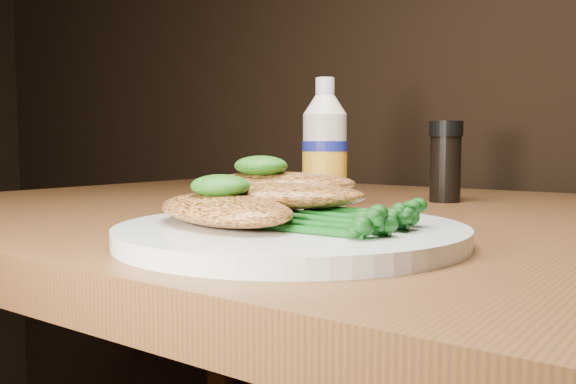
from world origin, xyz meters
The scene contains 9 objects.
plate centered at (0.07, 0.81, 0.76)m, with size 0.28×0.28×0.01m, color white.
chicken_front centered at (0.03, 0.78, 0.78)m, with size 0.15×0.08×0.02m, color #C6773F.
chicken_mid centered at (0.04, 0.83, 0.78)m, with size 0.15×0.07×0.02m, color #C6773F.
chicken_back centered at (0.02, 0.86, 0.79)m, with size 0.14×0.07×0.02m, color #C6773F.
pesto_front centered at (0.02, 0.78, 0.79)m, with size 0.05×0.04×0.02m, color #073408.
pesto_back centered at (0.02, 0.84, 0.81)m, with size 0.05×0.04×0.02m, color #073408.
broccolini_bundle centered at (0.11, 0.82, 0.77)m, with size 0.13×0.10×0.02m, color #125518, non-canonical shape.
mayo_bottle centered at (-0.07, 1.07, 0.83)m, with size 0.06×0.06×0.16m, color beige, non-canonical shape.
pepper_grinder centered at (0.04, 1.20, 0.80)m, with size 0.04×0.04×0.11m, color black, non-canonical shape.
Camera 1 is at (0.35, 0.42, 0.83)m, focal length 38.58 mm.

